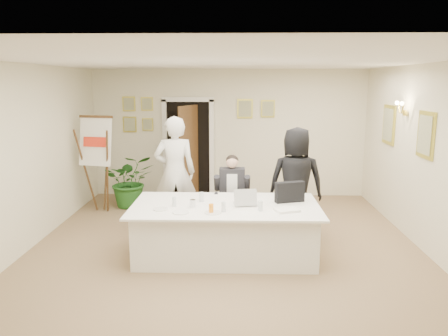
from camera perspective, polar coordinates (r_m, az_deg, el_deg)
name	(u,v)px	position (r m, az deg, el deg)	size (l,w,h in m)	color
floor	(225,254)	(6.63, 0.12, -11.18)	(7.00, 7.00, 0.00)	brown
ceiling	(225,61)	(6.14, 0.13, 13.77)	(6.00, 7.00, 0.02)	white
wall_back	(229,134)	(9.70, 0.65, 4.52)	(6.00, 0.10, 2.80)	white
wall_front	(211,260)	(2.86, -1.69, -11.89)	(6.00, 0.10, 2.80)	white
wall_left	(18,161)	(6.99, -25.31, 0.85)	(0.10, 7.00, 2.80)	white
wall_right	(437,163)	(6.85, 26.08, 0.60)	(0.10, 7.00, 2.80)	white
doorway	(189,151)	(9.62, -4.64, 2.29)	(1.14, 0.86, 2.20)	black
pictures_back_wall	(193,113)	(9.67, -4.13, 7.15)	(3.40, 0.06, 0.80)	gold
pictures_right_wall	(405,129)	(7.89, 22.54, 4.71)	(0.06, 2.20, 0.80)	gold
wall_sconce	(402,108)	(7.84, 22.25, 7.26)	(0.20, 0.30, 0.24)	gold
conference_table	(225,230)	(6.45, 0.18, -8.09)	(2.71, 1.45, 0.78)	white
seated_man	(232,194)	(7.33, 1.05, -3.41)	(0.58, 0.62, 1.35)	black
flip_chart	(100,169)	(8.81, -15.93, -0.13)	(0.67, 0.47, 1.86)	#3D2913
standing_man	(175,173)	(7.62, -6.42, -0.59)	(0.71, 0.47, 1.96)	silver
standing_woman	(296,182)	(7.28, 9.38, -1.79)	(0.89, 0.58, 1.82)	black
potted_palm	(130,181)	(9.11, -12.15, -1.62)	(0.98, 0.85, 1.09)	#215A1E
laptop	(245,195)	(6.33, 2.80, -3.57)	(0.33, 0.35, 0.28)	#B7BABC
laptop_bag	(290,192)	(6.52, 8.57, -3.11)	(0.43, 0.12, 0.30)	black
paper_stack	(287,210)	(6.09, 8.22, -5.46)	(0.32, 0.22, 0.03)	white
plate_left	(161,209)	(6.17, -8.29, -5.33)	(0.22, 0.22, 0.01)	white
plate_mid	(181,212)	(5.99, -5.66, -5.78)	(0.24, 0.24, 0.01)	white
plate_near	(213,213)	(5.95, -1.47, -5.84)	(0.23, 0.23, 0.01)	white
glass_a	(174,202)	(6.29, -6.52, -4.37)	(0.06, 0.06, 0.14)	silver
glass_b	(224,207)	(5.99, -0.06, -5.09)	(0.06, 0.06, 0.14)	silver
glass_c	(260,206)	(6.05, 4.77, -4.96)	(0.07, 0.07, 0.14)	silver
glass_d	(202,197)	(6.50, -2.94, -3.80)	(0.07, 0.07, 0.14)	silver
oj_glass	(211,209)	(5.92, -1.70, -5.33)	(0.07, 0.07, 0.13)	orange
steel_jug	(193,203)	(6.23, -4.12, -4.62)	(0.08, 0.08, 0.11)	silver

